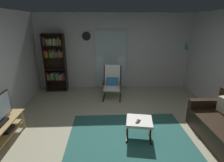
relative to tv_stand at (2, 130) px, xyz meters
The scene contains 12 objects.
ground_plane 2.37m from the tv_stand, ahead, with size 7.02×7.02×0.00m, color #A39F83.
wall_back 4.03m from the tv_stand, 53.11° to the left, with size 5.60×0.06×2.60m, color silver.
glass_door_panel 3.86m from the tv_stand, 53.85° to the left, with size 1.10×0.01×2.00m, color silver.
area_rug 2.53m from the tv_stand, ahead, with size 2.53×2.18×0.01m, color #285B54.
tv_stand is the anchor object (origin of this frame).
bookshelf_near_tv 3.00m from the tv_stand, 83.23° to the left, with size 0.70×0.30×1.96m.
lounge_armchair 3.14m from the tv_stand, 44.29° to the left, with size 0.63×0.71×1.02m.
ottoman 2.71m from the tv_stand, ahead, with size 0.59×0.56×0.40m.
tv_remote 2.66m from the tv_stand, ahead, with size 0.04×0.14×0.02m, color black.
cell_phone 2.67m from the tv_stand, ahead, with size 0.07×0.14×0.01m, color black.
floor_lamp_by_shelf 5.24m from the tv_stand, 27.55° to the left, with size 0.22×0.22×1.73m.
wall_clock 3.70m from the tv_stand, 65.07° to the left, with size 0.29×0.03×0.29m.
Camera 1 is at (-0.34, -3.21, 2.30)m, focal length 27.95 mm.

